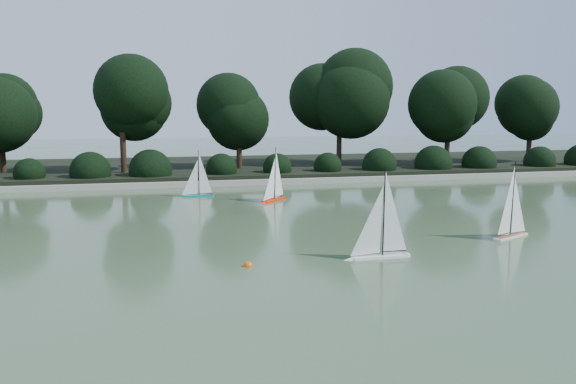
% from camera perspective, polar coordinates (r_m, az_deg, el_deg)
% --- Properties ---
extents(ground, '(80.00, 80.00, 0.00)m').
position_cam_1_polar(ground, '(9.25, -1.77, -6.78)').
color(ground, '#3C4F2F').
rests_on(ground, ground).
extents(pond_coping, '(40.00, 0.35, 0.18)m').
position_cam_1_polar(pond_coping, '(18.00, -7.10, 0.90)').
color(pond_coping, gray).
rests_on(pond_coping, ground).
extents(far_bank, '(40.00, 8.00, 0.30)m').
position_cam_1_polar(far_bank, '(21.95, -8.10, 2.38)').
color(far_bank, black).
rests_on(far_bank, ground).
extents(tree_line, '(26.31, 3.93, 4.39)m').
position_cam_1_polar(tree_line, '(20.42, -4.41, 8.99)').
color(tree_line, black).
rests_on(tree_line, ground).
extents(shrub_hedge, '(29.10, 1.10, 1.10)m').
position_cam_1_polar(shrub_hedge, '(18.85, -7.38, 2.33)').
color(shrub_hedge, black).
rests_on(shrub_hedge, ground).
extents(sailboat_white_a, '(1.17, 0.22, 1.60)m').
position_cam_1_polar(sailboat_white_a, '(9.31, 8.86, -5.19)').
color(sailboat_white_a, white).
rests_on(sailboat_white_a, ground).
extents(sailboat_white_b, '(1.08, 0.62, 1.55)m').
position_cam_1_polar(sailboat_white_b, '(11.57, 21.96, -3.09)').
color(sailboat_white_b, silver).
rests_on(sailboat_white_b, ground).
extents(sailboat_orange, '(0.89, 0.88, 1.53)m').
position_cam_1_polar(sailboat_orange, '(14.90, -1.63, -0.02)').
color(sailboat_orange, '#F92900').
rests_on(sailboat_orange, ground).
extents(sailboat_teal, '(1.00, 0.18, 1.37)m').
position_cam_1_polar(sailboat_teal, '(15.89, -9.43, 0.31)').
color(sailboat_teal, '#0A7C8A').
rests_on(sailboat_teal, ground).
extents(race_buoy, '(0.15, 0.15, 0.15)m').
position_cam_1_polar(race_buoy, '(8.84, -4.09, -7.53)').
color(race_buoy, '#DE500B').
rests_on(race_buoy, ground).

